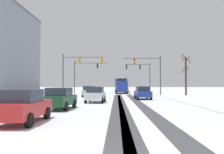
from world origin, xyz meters
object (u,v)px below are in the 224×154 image
object	(u,v)px
car_dark_green_fourth	(60,98)
bus_oncoming	(122,84)
traffic_signal_far_left	(84,71)
car_white_third	(95,94)
car_blue_second	(143,93)
car_silver_lead	(89,91)
traffic_signal_near_right	(150,69)
car_red_fifth	(22,106)
box_truck_delivery	(121,85)
bare_tree_sidewalk_far	(186,74)
traffic_signal_far_right	(141,71)
traffic_signal_near_left	(77,66)

from	to	relation	value
car_dark_green_fourth	bus_oncoming	bearing A→B (deg)	82.15
traffic_signal_far_left	car_white_third	xyz separation A→B (m)	(4.30, -22.02, -3.64)
car_blue_second	car_silver_lead	bearing A→B (deg)	142.68
traffic_signal_near_right	car_red_fifth	size ratio (longest dim) A/B	1.58
car_red_fifth	box_truck_delivery	world-z (taller)	box_truck_delivery
car_dark_green_fourth	bus_oncoming	xyz separation A→B (m)	(5.74, 41.66, 1.18)
car_white_third	bare_tree_sidewalk_far	distance (m)	21.82
traffic_signal_near_right	box_truck_delivery	world-z (taller)	traffic_signal_near_right
car_white_third	box_truck_delivery	xyz separation A→B (m)	(3.12, 23.71, 0.82)
box_truck_delivery	bare_tree_sidewalk_far	xyz separation A→B (m)	(11.03, -7.33, 1.98)
traffic_signal_near_right	traffic_signal_far_right	bearing A→B (deg)	90.68
traffic_signal_near_left	traffic_signal_near_right	distance (m)	11.71
traffic_signal_far_left	bus_oncoming	distance (m)	15.38
bus_oncoming	box_truck_delivery	size ratio (longest dim) A/B	1.47
traffic_signal_near_left	car_dark_green_fourth	size ratio (longest dim) A/B	1.55
traffic_signal_far_right	car_silver_lead	size ratio (longest dim) A/B	1.57
car_white_third	bus_oncoming	bearing A→B (deg)	84.04
car_silver_lead	car_red_fifth	distance (m)	23.76
traffic_signal_near_right	car_blue_second	world-z (taller)	traffic_signal_near_right
traffic_signal_near_right	box_truck_delivery	size ratio (longest dim) A/B	0.87
traffic_signal_far_right	car_blue_second	size ratio (longest dim) A/B	1.56
box_truck_delivery	car_white_third	bearing A→B (deg)	-97.50
box_truck_delivery	traffic_signal_near_left	bearing A→B (deg)	-121.02
car_dark_green_fourth	bare_tree_sidewalk_far	size ratio (longest dim) A/B	0.58
traffic_signal_far_right	car_red_fifth	xyz separation A→B (m)	(-9.91, -38.83, -3.80)
traffic_signal_far_right	box_truck_delivery	size ratio (longest dim) A/B	0.87
car_white_third	car_red_fifth	bearing A→B (deg)	-100.51
traffic_signal_far_left	car_white_third	world-z (taller)	traffic_signal_far_left
car_dark_green_fourth	bare_tree_sidewalk_far	world-z (taller)	bare_tree_sidewalk_far
car_blue_second	car_red_fifth	world-z (taller)	same
car_red_fifth	traffic_signal_near_right	bearing A→B (deg)	69.49
traffic_signal_far_left	traffic_signal_near_right	size ratio (longest dim) A/B	1.01
car_white_third	bus_oncoming	xyz separation A→B (m)	(3.65, 34.95, 1.18)
box_truck_delivery	traffic_signal_far_right	bearing A→B (deg)	26.65
car_blue_second	car_white_third	size ratio (longest dim) A/B	1.00
bare_tree_sidewalk_far	car_silver_lead	bearing A→B (deg)	-161.03
traffic_signal_far_left	traffic_signal_near_left	xyz separation A→B (m)	(0.40, -9.97, 0.20)
traffic_signal_near_left	traffic_signal_far_right	size ratio (longest dim) A/B	1.00
car_silver_lead	car_red_fifth	bearing A→B (deg)	-91.07
car_silver_lead	car_blue_second	distance (m)	9.31
car_red_fifth	car_white_third	bearing A→B (deg)	79.49
traffic_signal_near_right	bus_oncoming	size ratio (longest dim) A/B	0.59
traffic_signal_far_right	bus_oncoming	distance (m)	10.17
traffic_signal_far_left	car_dark_green_fourth	distance (m)	29.05
bare_tree_sidewalk_far	traffic_signal_near_right	bearing A→B (deg)	-159.57
car_red_fifth	bare_tree_sidewalk_far	xyz separation A→B (m)	(16.55, 29.29, 2.80)
traffic_signal_near_left	car_silver_lead	distance (m)	4.47
car_silver_lead	car_blue_second	xyz separation A→B (m)	(7.40, -5.64, 0.00)
car_blue_second	bus_oncoming	distance (m)	29.83
car_white_third	bus_oncoming	distance (m)	35.16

